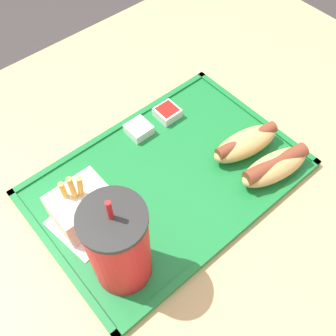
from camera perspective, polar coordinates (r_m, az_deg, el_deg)
The scene contains 10 objects.
ground_plane at distance 1.35m, azimuth 0.08°, elevation -20.19°, with size 8.00×8.00×0.00m, color #383333.
dining_table at distance 1.01m, azimuth 0.11°, elevation -15.16°, with size 1.34×1.02×0.71m.
food_tray at distance 0.71m, azimuth 0.00°, elevation -1.59°, with size 0.47×0.32×0.01m.
paper_napkin at distance 0.68m, azimuth -10.99°, elevation -6.99°, with size 0.14×0.12×0.00m.
soda_cup at distance 0.56m, azimuth -7.17°, elevation -11.16°, with size 0.09×0.09×0.21m.
hot_dog_far at distance 0.72m, azimuth 15.25°, elevation 0.24°, with size 0.14×0.08×0.05m.
hot_dog_near at distance 0.74m, azimuth 11.22°, elevation 3.57°, with size 0.14×0.07×0.05m.
fries_carton at distance 0.65m, azimuth -12.37°, elevation -5.49°, with size 0.09×0.07×0.12m.
sauce_cup_mayo at distance 0.77m, azimuth -4.26°, elevation 5.66°, with size 0.04×0.04×0.02m.
sauce_cup_ketchup at distance 0.79m, azimuth -0.10°, elevation 8.07°, with size 0.04×0.04×0.02m.
Camera 1 is at (0.22, 0.26, 1.31)m, focal length 42.00 mm.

